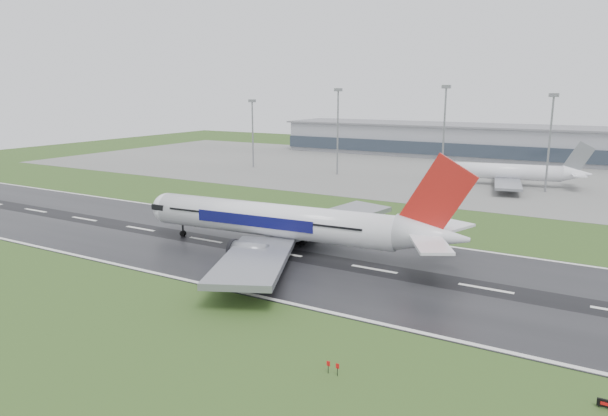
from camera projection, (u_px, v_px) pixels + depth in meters
The scene contains 10 objects.
ground at pixel (374, 270), 100.70m from camera, with size 520.00×520.00×0.00m, color #2A471A.
runway at pixel (374, 269), 100.69m from camera, with size 400.00×45.00×0.10m, color black.
apron at pixel (504, 177), 206.42m from camera, with size 400.00×130.00×0.08m, color slate.
terminal at pixel (530, 144), 255.59m from camera, with size 240.00×36.00×15.00m, color gray.
main_airliner at pixel (292, 202), 109.68m from camera, with size 69.76×66.44×20.60m, color white, non-canonical shape.
parked_airliner at pixel (507, 163), 187.64m from camera, with size 52.26×48.65×15.32m, color white, non-canonical shape.
floodmast_0 at pixel (253, 135), 230.31m from camera, with size 0.64×0.64×27.32m, color gray.
floodmast_1 at pixel (338, 134), 210.25m from camera, with size 0.64×0.64×31.83m, color gray.
floodmast_2 at pixel (444, 137), 189.98m from camera, with size 0.64×0.64×32.85m, color gray.
floodmast_3 at pixel (549, 145), 173.63m from camera, with size 0.64×0.64×30.21m, color gray.
Camera 1 is at (36.90, -89.58, 32.42)m, focal length 32.32 mm.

